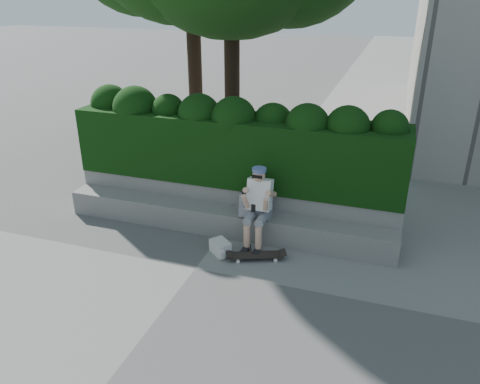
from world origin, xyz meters
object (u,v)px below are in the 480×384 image
(person, at_px, (258,204))
(backpack_ground, at_px, (220,247))
(backpack_plaid, at_px, (247,206))
(skateboard, at_px, (256,255))

(person, relative_size, backpack_ground, 4.03)
(backpack_plaid, bearing_deg, skateboard, -67.11)
(backpack_plaid, xyz_separation_m, backpack_ground, (-0.28, -0.59, -0.54))
(backpack_plaid, distance_m, backpack_ground, 0.84)
(skateboard, distance_m, backpack_ground, 0.62)
(person, height_order, skateboard, person)
(backpack_ground, bearing_deg, skateboard, 40.62)
(person, distance_m, backpack_ground, 0.96)
(backpack_plaid, bearing_deg, backpack_ground, -122.81)
(skateboard, distance_m, backpack_plaid, 0.89)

